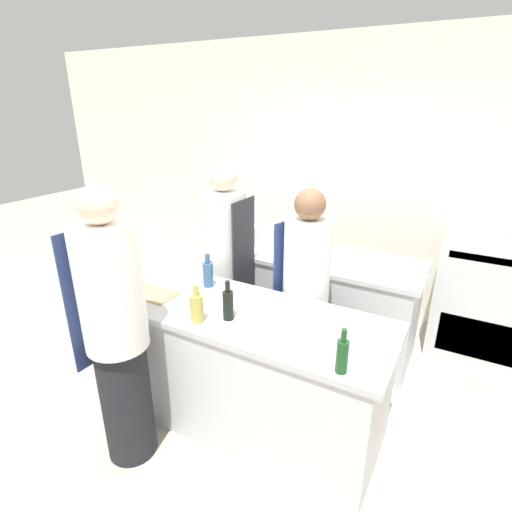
{
  "coord_description": "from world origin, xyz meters",
  "views": [
    {
      "loc": [
        1.29,
        -1.97,
        2.18
      ],
      "look_at": [
        0.0,
        0.35,
        1.14
      ],
      "focal_mm": 28.0,
      "sensor_mm": 36.0,
      "label": 1
    }
  ],
  "objects_px": {
    "chef_at_stove": "(226,265)",
    "bottle_olive_oil": "(342,355)",
    "bottle_vinegar": "(197,307)",
    "bottle_wine": "(118,270)",
    "bottle_cooking_oil": "(228,304)",
    "chef_at_pass_far": "(305,296)",
    "bottle_sauce": "(208,273)",
    "oven_range": "(489,302)",
    "bowl_mixing_large": "(256,298)",
    "stockpot": "(266,235)",
    "bowl_prep_small": "(321,331)",
    "chef_at_prep_near": "(117,334)"
  },
  "relations": [
    {
      "from": "bowl_mixing_large",
      "to": "bowl_prep_small",
      "type": "distance_m",
      "value": 0.56
    },
    {
      "from": "bottle_olive_oil",
      "to": "bottle_vinegar",
      "type": "relative_size",
      "value": 1.0
    },
    {
      "from": "bottle_vinegar",
      "to": "bottle_cooking_oil",
      "type": "xyz_separation_m",
      "value": [
        0.15,
        0.12,
        0.0
      ]
    },
    {
      "from": "bottle_sauce",
      "to": "bowl_mixing_large",
      "type": "relative_size",
      "value": 1.25
    },
    {
      "from": "oven_range",
      "to": "chef_at_pass_far",
      "type": "xyz_separation_m",
      "value": [
        -1.25,
        -1.24,
        0.29
      ]
    },
    {
      "from": "bottle_cooking_oil",
      "to": "stockpot",
      "type": "xyz_separation_m",
      "value": [
        -0.47,
        1.38,
        -0.02
      ]
    },
    {
      "from": "bottle_vinegar",
      "to": "bottle_sauce",
      "type": "xyz_separation_m",
      "value": [
        -0.24,
        0.45,
        0.0
      ]
    },
    {
      "from": "stockpot",
      "to": "bottle_olive_oil",
      "type": "bearing_deg",
      "value": -51.04
    },
    {
      "from": "oven_range",
      "to": "bottle_sauce",
      "type": "distance_m",
      "value": 2.5
    },
    {
      "from": "oven_range",
      "to": "chef_at_pass_far",
      "type": "height_order",
      "value": "chef_at_pass_far"
    },
    {
      "from": "chef_at_stove",
      "to": "bottle_olive_oil",
      "type": "bearing_deg",
      "value": 54.45
    },
    {
      "from": "bowl_prep_small",
      "to": "bottle_cooking_oil",
      "type": "bearing_deg",
      "value": -169.71
    },
    {
      "from": "chef_at_stove",
      "to": "bottle_olive_oil",
      "type": "relative_size",
      "value": 6.88
    },
    {
      "from": "bottle_wine",
      "to": "bottle_vinegar",
      "type": "bearing_deg",
      "value": -10.3
    },
    {
      "from": "chef_at_stove",
      "to": "bottle_wine",
      "type": "relative_size",
      "value": 6.02
    },
    {
      "from": "bottle_vinegar",
      "to": "bottle_sauce",
      "type": "distance_m",
      "value": 0.51
    },
    {
      "from": "oven_range",
      "to": "bottle_wine",
      "type": "height_order",
      "value": "bottle_wine"
    },
    {
      "from": "bottle_wine",
      "to": "bowl_mixing_large",
      "type": "distance_m",
      "value": 1.07
    },
    {
      "from": "bottle_olive_oil",
      "to": "stockpot",
      "type": "xyz_separation_m",
      "value": [
        -1.25,
        1.55,
        -0.01
      ]
    },
    {
      "from": "chef_at_stove",
      "to": "bottle_vinegar",
      "type": "bearing_deg",
      "value": 23.39
    },
    {
      "from": "chef_at_pass_far",
      "to": "stockpot",
      "type": "height_order",
      "value": "chef_at_pass_far"
    },
    {
      "from": "bottle_olive_oil",
      "to": "bottle_vinegar",
      "type": "xyz_separation_m",
      "value": [
        -0.94,
        0.05,
        0.0
      ]
    },
    {
      "from": "bottle_cooking_oil",
      "to": "bowl_mixing_large",
      "type": "height_order",
      "value": "bottle_cooking_oil"
    },
    {
      "from": "chef_at_stove",
      "to": "bottle_vinegar",
      "type": "relative_size",
      "value": 6.86
    },
    {
      "from": "bottle_sauce",
      "to": "bowl_mixing_large",
      "type": "xyz_separation_m",
      "value": [
        0.44,
        -0.05,
        -0.07
      ]
    },
    {
      "from": "chef_at_prep_near",
      "to": "chef_at_pass_far",
      "type": "xyz_separation_m",
      "value": [
        0.73,
        1.14,
        -0.08
      ]
    },
    {
      "from": "bottle_wine",
      "to": "chef_at_stove",
      "type": "bearing_deg",
      "value": 59.94
    },
    {
      "from": "bottle_vinegar",
      "to": "stockpot",
      "type": "distance_m",
      "value": 1.53
    },
    {
      "from": "bottle_olive_oil",
      "to": "bottle_cooking_oil",
      "type": "relative_size",
      "value": 0.95
    },
    {
      "from": "bottle_cooking_oil",
      "to": "bowl_prep_small",
      "type": "relative_size",
      "value": 1.14
    },
    {
      "from": "chef_at_pass_far",
      "to": "bottle_cooking_oil",
      "type": "bearing_deg",
      "value": 175.07
    },
    {
      "from": "bottle_cooking_oil",
      "to": "bottle_sauce",
      "type": "distance_m",
      "value": 0.51
    },
    {
      "from": "bottle_olive_oil",
      "to": "bottle_vinegar",
      "type": "distance_m",
      "value": 0.94
    },
    {
      "from": "chef_at_prep_near",
      "to": "bottle_vinegar",
      "type": "distance_m",
      "value": 0.49
    },
    {
      "from": "bottle_vinegar",
      "to": "bottle_wine",
      "type": "bearing_deg",
      "value": 169.7
    },
    {
      "from": "bowl_prep_small",
      "to": "bottle_vinegar",
      "type": "bearing_deg",
      "value": -162.87
    },
    {
      "from": "chef_at_pass_far",
      "to": "bottle_vinegar",
      "type": "bearing_deg",
      "value": 168.48
    },
    {
      "from": "oven_range",
      "to": "chef_at_pass_far",
      "type": "distance_m",
      "value": 1.79
    },
    {
      "from": "chef_at_stove",
      "to": "chef_at_pass_far",
      "type": "bearing_deg",
      "value": 80.64
    },
    {
      "from": "oven_range",
      "to": "chef_at_prep_near",
      "type": "relative_size",
      "value": 0.59
    },
    {
      "from": "bottle_cooking_oil",
      "to": "bottle_sauce",
      "type": "xyz_separation_m",
      "value": [
        -0.39,
        0.33,
        -0.0
      ]
    },
    {
      "from": "bottle_sauce",
      "to": "bottle_olive_oil",
      "type": "bearing_deg",
      "value": -22.97
    },
    {
      "from": "oven_range",
      "to": "chef_at_stove",
      "type": "height_order",
      "value": "chef_at_stove"
    },
    {
      "from": "bottle_vinegar",
      "to": "chef_at_stove",
      "type": "bearing_deg",
      "value": 112.74
    },
    {
      "from": "oven_range",
      "to": "chef_at_prep_near",
      "type": "bearing_deg",
      "value": -129.86
    },
    {
      "from": "chef_at_pass_far",
      "to": "bowl_mixing_large",
      "type": "xyz_separation_m",
      "value": [
        -0.2,
        -0.39,
        0.11
      ]
    },
    {
      "from": "chef_at_stove",
      "to": "bottle_wine",
      "type": "xyz_separation_m",
      "value": [
        -0.45,
        -0.77,
        0.15
      ]
    },
    {
      "from": "bottle_wine",
      "to": "bowl_prep_small",
      "type": "distance_m",
      "value": 1.57
    },
    {
      "from": "oven_range",
      "to": "bowl_mixing_large",
      "type": "bearing_deg",
      "value": -131.88
    },
    {
      "from": "chef_at_pass_far",
      "to": "bottle_sauce",
      "type": "xyz_separation_m",
      "value": [
        -0.64,
        -0.33,
        0.18
      ]
    }
  ]
}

